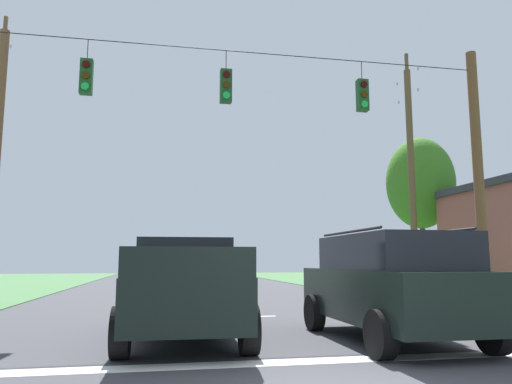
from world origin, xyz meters
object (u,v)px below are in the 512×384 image
at_px(overhead_signal_span, 230,157).
at_px(distant_car_crossing_white, 176,274).
at_px(suv_black, 390,284).
at_px(tree_roadside_right, 420,183).
at_px(utility_pole_mid_right, 411,173).
at_px(pickup_truck, 185,288).

height_order(overhead_signal_span, distant_car_crossing_white, overhead_signal_span).
distance_m(suv_black, tree_roadside_right, 16.81).
bearing_deg(suv_black, utility_pole_mid_right, 58.88).
xyz_separation_m(overhead_signal_span, suv_black, (2.51, -4.21, -3.25)).
bearing_deg(distant_car_crossing_white, tree_roadside_right, -21.24).
bearing_deg(suv_black, tree_roadside_right, 58.07).
height_order(overhead_signal_span, tree_roadside_right, overhead_signal_span).
bearing_deg(utility_pole_mid_right, pickup_truck, -137.87).
distance_m(pickup_truck, tree_roadside_right, 18.27).
xyz_separation_m(pickup_truck, distant_car_crossing_white, (0.35, 17.34, -0.18)).
height_order(suv_black, tree_roadside_right, tree_roadside_right).
xyz_separation_m(overhead_signal_span, distant_car_crossing_white, (-0.96, 14.27, -3.52)).
bearing_deg(tree_roadside_right, overhead_signal_span, -139.22).
bearing_deg(utility_pole_mid_right, overhead_signal_span, -145.60).
bearing_deg(tree_roadside_right, pickup_truck, -134.44).
bearing_deg(distant_car_crossing_white, pickup_truck, -91.14).
xyz_separation_m(overhead_signal_span, pickup_truck, (-1.31, -3.08, -3.34)).
xyz_separation_m(overhead_signal_span, tree_roadside_right, (11.10, 9.58, 1.09)).
relative_size(overhead_signal_span, distant_car_crossing_white, 3.48).
bearing_deg(utility_pole_mid_right, distant_car_crossing_white, 138.84).
bearing_deg(utility_pole_mid_right, tree_roadside_right, 55.92).
height_order(distant_car_crossing_white, tree_roadside_right, tree_roadside_right).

